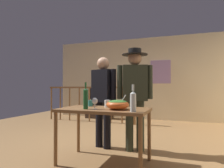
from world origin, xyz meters
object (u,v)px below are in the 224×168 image
object	(u,v)px
framed_picture	(161,72)
wine_glass	(95,101)
flat_screen_tv	(99,93)
mug_teal	(91,103)
person_standing_left	(103,95)
tv_console	(99,110)
person_standing_right	(135,89)
mug_white	(108,104)
serving_table	(104,114)
salad_bowl	(118,104)
wine_bottle_green	(86,98)
stair_railing	(101,100)
wine_bottle_clear	(133,101)

from	to	relation	value
framed_picture	wine_glass	world-z (taller)	framed_picture
flat_screen_tv	wine_glass	world-z (taller)	flat_screen_tv
wine_glass	mug_teal	world-z (taller)	wine_glass
mug_teal	person_standing_left	distance (m)	0.47
tv_console	person_standing_right	bearing A→B (deg)	-57.30
person_standing_left	person_standing_right	world-z (taller)	person_standing_right
tv_console	mug_white	size ratio (longest dim) A/B	7.22
serving_table	salad_bowl	bearing A→B (deg)	-17.56
wine_glass	wine_bottle_green	xyz separation A→B (m)	(-0.12, -0.03, 0.05)
tv_console	wine_bottle_green	world-z (taller)	wine_bottle_green
mug_teal	wine_bottle_green	bearing A→B (deg)	-73.75
framed_picture	wine_glass	xyz separation A→B (m)	(-0.43, -4.15, -0.68)
tv_console	mug_teal	xyz separation A→B (m)	(1.36, -3.50, 0.54)
framed_picture	tv_console	bearing A→B (deg)	-171.85
framed_picture	salad_bowl	distance (m)	4.14
mug_teal	person_standing_left	bearing A→B (deg)	86.80
flat_screen_tv	serving_table	distance (m)	4.05
stair_railing	wine_bottle_green	distance (m)	3.34
salad_bowl	wine_glass	distance (m)	0.31
serving_table	wine_glass	bearing A→B (deg)	-117.44
tv_console	wine_bottle_green	xyz separation A→B (m)	(1.47, -3.89, 0.64)
mug_white	tv_console	bearing A→B (deg)	115.07
stair_railing	mug_white	distance (m)	3.11
framed_picture	tv_console	xyz separation A→B (m)	(-2.02, -0.29, -1.28)
wine_bottle_green	mug_teal	size ratio (longest dim) A/B	3.37
stair_railing	salad_bowl	world-z (taller)	stair_railing
wine_bottle_clear	mug_teal	distance (m)	0.92
flat_screen_tv	wine_bottle_green	xyz separation A→B (m)	(1.47, -3.86, 0.07)
wine_bottle_clear	person_standing_left	world-z (taller)	person_standing_left
stair_railing	person_standing_left	world-z (taller)	person_standing_left
salad_bowl	wine_bottle_clear	distance (m)	0.32
wine_bottle_clear	person_standing_left	distance (m)	1.19
stair_railing	tv_console	bearing A→B (deg)	117.45
mug_teal	person_standing_left	xyz separation A→B (m)	(0.03, 0.45, 0.12)
person_standing_right	framed_picture	bearing A→B (deg)	-108.72
wine_bottle_green	mug_white	world-z (taller)	wine_bottle_green
wine_bottle_clear	wine_bottle_green	xyz separation A→B (m)	(-0.68, 0.08, 0.02)
wine_bottle_green	person_standing_left	bearing A→B (deg)	95.92
person_standing_right	salad_bowl	bearing A→B (deg)	67.65
tv_console	serving_table	xyz separation A→B (m)	(1.67, -3.72, 0.40)
person_standing_left	wine_glass	bearing A→B (deg)	122.17
wine_bottle_clear	mug_white	world-z (taller)	wine_bottle_clear
wine_glass	person_standing_right	xyz separation A→B (m)	(0.36, 0.81, 0.16)
wine_glass	person_standing_right	bearing A→B (deg)	65.96
framed_picture	mug_white	world-z (taller)	framed_picture
tv_console	salad_bowl	distance (m)	4.27
wine_bottle_clear	wine_bottle_green	size ratio (longest dim) A/B	0.91
serving_table	salad_bowl	xyz separation A→B (m)	(0.22, -0.07, 0.16)
stair_railing	wine_glass	bearing A→B (deg)	-68.77
tv_console	salad_bowl	size ratio (longest dim) A/B	2.93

